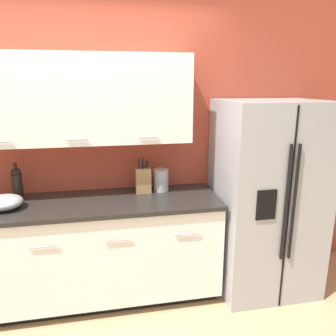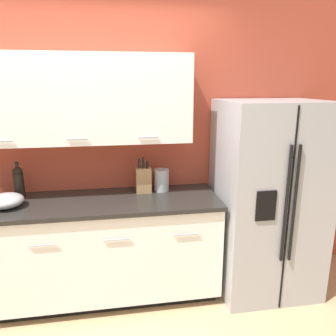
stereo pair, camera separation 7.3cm
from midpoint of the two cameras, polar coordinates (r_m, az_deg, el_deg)
wall_back at (r=2.95m, az=-14.22°, el=5.48°), size 10.00×0.39×2.60m
counter_unit at (r=2.97m, az=-13.52°, el=-13.70°), size 2.28×0.64×0.91m
refrigerator at (r=3.05m, az=17.49°, el=-5.10°), size 0.86×0.77×1.71m
knife_block at (r=2.88m, az=-3.55°, el=-2.00°), size 0.13×0.09×0.32m
wine_bottle at (r=2.97m, az=-23.93°, el=-2.24°), size 0.08×0.08×0.31m
steel_canister at (r=2.93m, az=-0.43°, el=-2.10°), size 0.14×0.14×0.21m
mixing_bowl at (r=2.83m, az=-25.72°, el=-5.16°), size 0.26×0.26×0.11m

